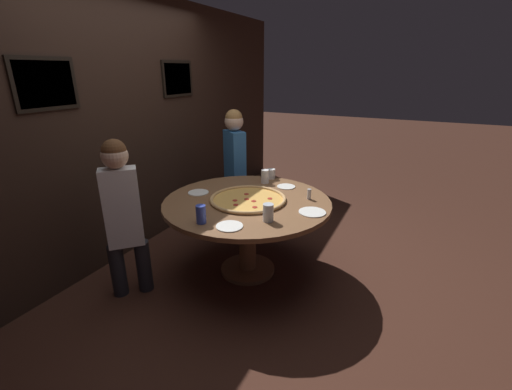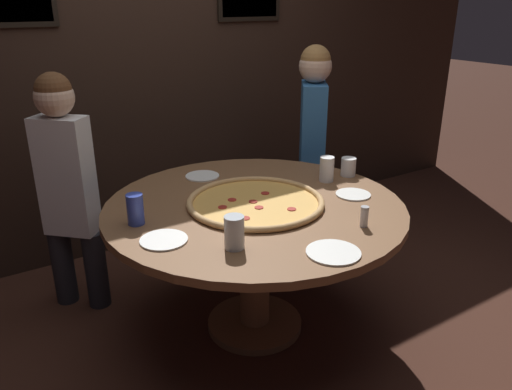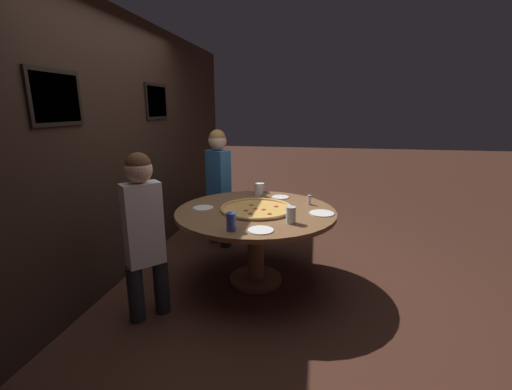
{
  "view_description": "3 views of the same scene",
  "coord_description": "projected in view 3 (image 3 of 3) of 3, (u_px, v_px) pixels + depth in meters",
  "views": [
    {
      "loc": [
        -2.56,
        -1.35,
        1.86
      ],
      "look_at": [
        0.0,
        -0.09,
        0.8
      ],
      "focal_mm": 24.0,
      "sensor_mm": 36.0,
      "label": 1
    },
    {
      "loc": [
        -1.25,
        -1.96,
        1.71
      ],
      "look_at": [
        -0.0,
        -0.02,
        0.79
      ],
      "focal_mm": 35.0,
      "sensor_mm": 36.0,
      "label": 2
    },
    {
      "loc": [
        -3.06,
        -0.54,
        1.68
      ],
      "look_at": [
        -0.11,
        -0.02,
        0.92
      ],
      "focal_mm": 24.0,
      "sensor_mm": 36.0,
      "label": 3
    }
  ],
  "objects": [
    {
      "name": "ground_plane",
      "position": [
        256.0,
        280.0,
        3.43
      ],
      "size": [
        24.0,
        24.0,
        0.0
      ],
      "primitive_type": "plane",
      "color": "#422319"
    },
    {
      "name": "back_wall",
      "position": [
        119.0,
        147.0,
        3.33
      ],
      "size": [
        6.4,
        0.08,
        2.6
      ],
      "color": "black",
      "rests_on": "ground_plane"
    },
    {
      "name": "dining_table",
      "position": [
        256.0,
        224.0,
        3.28
      ],
      "size": [
        1.52,
        1.52,
        0.74
      ],
      "color": "brown",
      "rests_on": "ground_plane"
    },
    {
      "name": "giant_pizza",
      "position": [
        257.0,
        208.0,
        3.24
      ],
      "size": [
        0.69,
        0.69,
        0.03
      ],
      "color": "#E5A84C",
      "rests_on": "dining_table"
    },
    {
      "name": "drink_cup_centre_back",
      "position": [
        231.0,
        222.0,
        2.68
      ],
      "size": [
        0.08,
        0.08,
        0.14
      ],
      "primitive_type": "cylinder",
      "color": "#384CB7",
      "rests_on": "dining_table"
    },
    {
      "name": "drink_cup_front_edge",
      "position": [
        261.0,
        188.0,
        3.9
      ],
      "size": [
        0.09,
        0.09,
        0.11
      ],
      "primitive_type": "cylinder",
      "color": "white",
      "rests_on": "dining_table"
    },
    {
      "name": "drink_cup_far_right",
      "position": [
        258.0,
        190.0,
        3.74
      ],
      "size": [
        0.08,
        0.08,
        0.14
      ],
      "primitive_type": "cylinder",
      "color": "white",
      "rests_on": "dining_table"
    },
    {
      "name": "drink_cup_far_left",
      "position": [
        291.0,
        215.0,
        2.86
      ],
      "size": [
        0.08,
        0.08,
        0.14
      ],
      "primitive_type": "cylinder",
      "color": "silver",
      "rests_on": "dining_table"
    },
    {
      "name": "white_plate_far_back",
      "position": [
        280.0,
        197.0,
        3.69
      ],
      "size": [
        0.18,
        0.18,
        0.01
      ],
      "primitive_type": "cylinder",
      "color": "white",
      "rests_on": "dining_table"
    },
    {
      "name": "white_plate_right_side",
      "position": [
        322.0,
        213.0,
        3.13
      ],
      "size": [
        0.23,
        0.23,
        0.01
      ],
      "primitive_type": "cylinder",
      "color": "white",
      "rests_on": "dining_table"
    },
    {
      "name": "white_plate_beside_cup",
      "position": [
        203.0,
        208.0,
        3.3
      ],
      "size": [
        0.2,
        0.2,
        0.01
      ],
      "primitive_type": "cylinder",
      "color": "white",
      "rests_on": "dining_table"
    },
    {
      "name": "white_plate_near_front",
      "position": [
        261.0,
        230.0,
        2.7
      ],
      "size": [
        0.21,
        0.21,
        0.01
      ],
      "primitive_type": "cylinder",
      "color": "white",
      "rests_on": "dining_table"
    },
    {
      "name": "condiment_shaker",
      "position": [
        309.0,
        200.0,
        3.41
      ],
      "size": [
        0.04,
        0.04,
        0.1
      ],
      "color": "silver",
      "rests_on": "dining_table"
    },
    {
      "name": "diner_side_left",
      "position": [
        144.0,
        228.0,
        2.66
      ],
      "size": [
        0.33,
        0.33,
        1.36
      ],
      "rotation": [
        0.0,
        0.0,
        2.37
      ],
      "color": "#232328",
      "rests_on": "ground_plane"
    },
    {
      "name": "diner_far_left",
      "position": [
        218.0,
        181.0,
        4.15
      ],
      "size": [
        0.31,
        0.37,
        1.43
      ],
      "rotation": [
        0.0,
        0.0,
        -2.19
      ],
      "color": "#232328",
      "rests_on": "ground_plane"
    }
  ]
}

